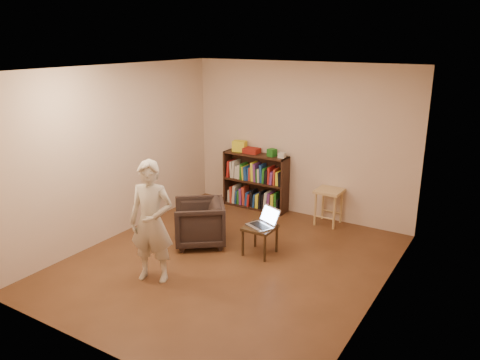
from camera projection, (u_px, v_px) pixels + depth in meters
The scene contains 15 objects.
floor at pixel (228, 262), 6.44m from camera, with size 4.50×4.50×0.00m, color #4F2F19.
ceiling at pixel (226, 69), 5.68m from camera, with size 4.50×4.50×0.00m, color white.
wall_back at pixel (300, 140), 7.89m from camera, with size 4.00×4.00×0.00m, color beige.
wall_left at pixel (116, 153), 7.06m from camera, with size 4.50×4.50×0.00m, color beige.
wall_right at pixel (382, 198), 5.06m from camera, with size 4.50×4.50×0.00m, color beige.
bookshelf at pixel (256, 184), 8.40m from camera, with size 1.20×0.30×1.00m.
box_yellow at pixel (240, 146), 8.39m from camera, with size 0.23×0.17×0.19m, color yellow.
red_cloth at pixel (252, 151), 8.27m from camera, with size 0.28×0.20×0.09m, color #9C2D13.
box_green at pixel (272, 153), 8.05m from camera, with size 0.13×0.13×0.13m, color #1D661B.
box_white at pixel (282, 155), 7.95m from camera, with size 0.11×0.11×0.09m, color beige.
stool at pixel (329, 196), 7.63m from camera, with size 0.41×0.41×0.60m.
armchair at pixel (199, 223), 6.93m from camera, with size 0.71×0.73×0.67m, color #2B231D.
side_table at pixel (260, 231), 6.59m from camera, with size 0.41×0.41×0.42m.
laptop at pixel (264, 222), 6.58m from camera, with size 0.48×0.48×0.25m.
person at pixel (151, 222), 5.78m from camera, with size 0.57×0.37×1.56m, color beige.
Camera 1 is at (3.19, -4.88, 2.97)m, focal length 35.00 mm.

